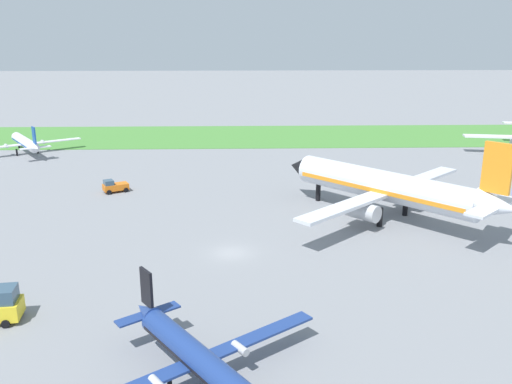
# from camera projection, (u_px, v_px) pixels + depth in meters

# --- Properties ---
(ground_plane) EXTENTS (600.00, 600.00, 0.00)m
(ground_plane) POSITION_uv_depth(u_px,v_px,m) (231.00, 253.00, 58.07)
(ground_plane) COLOR gray
(grass_taxiway_strip) EXTENTS (360.00, 28.00, 0.08)m
(grass_taxiway_strip) POSITION_uv_depth(u_px,v_px,m) (236.00, 136.00, 124.03)
(grass_taxiway_strip) COLOR #478438
(grass_taxiway_strip) RESTS_ON ground_plane
(airplane_midfield_jet) EXTENTS (26.06, 26.71, 11.70)m
(airplane_midfield_jet) POSITION_uv_depth(u_px,v_px,m) (387.00, 187.00, 67.60)
(airplane_midfield_jet) COLOR silver
(airplane_midfield_jet) RESTS_ON ground_plane
(airplane_foreground_turboprop) EXTENTS (16.83, 14.89, 5.98)m
(airplane_foreground_turboprop) POSITION_uv_depth(u_px,v_px,m) (197.00, 357.00, 35.51)
(airplane_foreground_turboprop) COLOR navy
(airplane_foreground_turboprop) RESTS_ON ground_plane
(airplane_taxiing_turboprop) EXTENTS (18.41, 16.17, 6.40)m
(airplane_taxiing_turboprop) POSITION_uv_depth(u_px,v_px,m) (25.00, 142.00, 105.05)
(airplane_taxiing_turboprop) COLOR white
(airplane_taxiing_turboprop) RESTS_ON ground_plane
(pushback_tug_near_gate) EXTENTS (4.02, 3.31, 1.95)m
(pushback_tug_near_gate) POSITION_uv_depth(u_px,v_px,m) (114.00, 186.00, 80.07)
(pushback_tug_near_gate) COLOR orange
(pushback_tug_near_gate) RESTS_ON ground_plane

